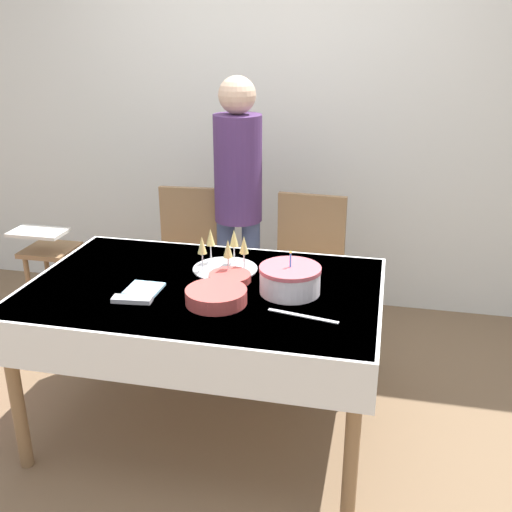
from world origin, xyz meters
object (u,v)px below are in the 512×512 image
(birthday_cake, at_px, (290,280))
(high_chair, at_px, (50,261))
(champagne_tray, at_px, (224,254))
(dining_chair_far_right, at_px, (306,271))
(dining_chair_far_left, at_px, (190,262))
(plate_stack_dessert, at_px, (230,278))
(plate_stack_main, at_px, (216,296))
(person_standing, at_px, (238,189))

(birthday_cake, relative_size, high_chair, 0.38)
(birthday_cake, distance_m, champagne_tray, 0.40)
(dining_chair_far_right, bearing_deg, high_chair, -177.35)
(dining_chair_far_left, distance_m, plate_stack_dessert, 0.93)
(high_chair, bearing_deg, dining_chair_far_left, 4.73)
(plate_stack_main, bearing_deg, champagne_tray, 100.18)
(dining_chair_far_right, distance_m, plate_stack_dessert, 0.84)
(dining_chair_far_right, bearing_deg, plate_stack_dessert, -108.38)
(high_chair, bearing_deg, plate_stack_dessert, -26.84)
(birthday_cake, xyz_separation_m, high_chair, (-1.65, 0.75, -0.35))
(champagne_tray, distance_m, plate_stack_main, 0.38)
(dining_chair_far_left, height_order, person_standing, person_standing)
(dining_chair_far_right, height_order, high_chair, dining_chair_far_right)
(dining_chair_far_left, relative_size, plate_stack_dessert, 4.92)
(plate_stack_main, xyz_separation_m, high_chair, (-1.37, 0.93, -0.32))
(dining_chair_far_left, xyz_separation_m, high_chair, (-0.90, -0.07, -0.05))
(dining_chair_far_left, distance_m, plate_stack_main, 1.14)
(person_standing, bearing_deg, plate_stack_dessert, -78.39)
(plate_stack_dessert, bearing_deg, champagne_tray, 114.80)
(dining_chair_far_right, bearing_deg, person_standing, 166.32)
(dining_chair_far_left, xyz_separation_m, plate_stack_dessert, (0.46, -0.76, 0.26))
(plate_stack_dessert, relative_size, high_chair, 0.28)
(plate_stack_dessert, relative_size, person_standing, 0.12)
(plate_stack_dessert, bearing_deg, plate_stack_main, -88.73)
(dining_chair_far_right, relative_size, person_standing, 0.60)
(champagne_tray, height_order, high_chair, champagne_tray)
(plate_stack_main, xyz_separation_m, plate_stack_dessert, (-0.01, 0.24, -0.01))
(dining_chair_far_left, height_order, dining_chair_far_right, same)
(champagne_tray, xyz_separation_m, plate_stack_dessert, (0.06, -0.13, -0.06))
(dining_chair_far_left, bearing_deg, dining_chair_far_right, 0.00)
(plate_stack_dessert, bearing_deg, dining_chair_far_left, 121.09)
(champagne_tray, relative_size, plate_stack_dessert, 1.60)
(high_chair, bearing_deg, champagne_tray, -23.15)
(champagne_tray, height_order, plate_stack_dessert, champagne_tray)
(birthday_cake, distance_m, plate_stack_main, 0.34)
(person_standing, bearing_deg, champagne_tray, -80.95)
(dining_chair_far_right, distance_m, plate_stack_main, 1.07)
(dining_chair_far_left, relative_size, person_standing, 0.60)
(plate_stack_dessert, xyz_separation_m, person_standing, (-0.18, 0.87, 0.19))
(dining_chair_far_left, distance_m, person_standing, 0.53)
(plate_stack_main, bearing_deg, dining_chair_far_right, 76.08)
(birthday_cake, distance_m, high_chair, 1.85)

